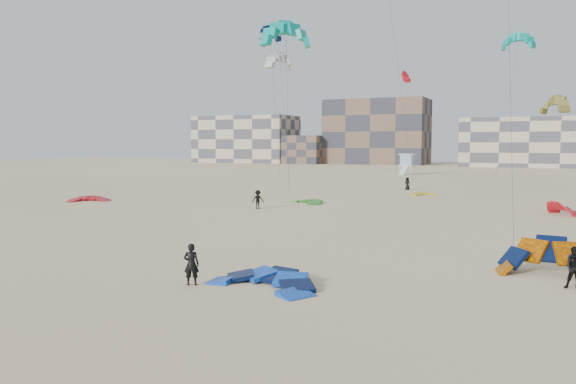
% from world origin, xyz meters
% --- Properties ---
extents(ground, '(320.00, 320.00, 0.00)m').
position_xyz_m(ground, '(0.00, 0.00, 0.00)').
color(ground, beige).
rests_on(ground, ground).
extents(kite_ground_blue, '(5.07, 5.25, 1.71)m').
position_xyz_m(kite_ground_blue, '(4.03, -1.59, 0.00)').
color(kite_ground_blue, blue).
rests_on(kite_ground_blue, ground).
extents(kite_ground_orange, '(4.56, 4.54, 4.23)m').
position_xyz_m(kite_ground_orange, '(14.24, 4.96, 0.00)').
color(kite_ground_orange, orange).
rests_on(kite_ground_orange, ground).
extents(kite_ground_red, '(5.41, 5.46, 1.55)m').
position_xyz_m(kite_ground_red, '(-26.86, 20.63, 0.00)').
color(kite_ground_red, red).
rests_on(kite_ground_red, ground).
extents(kite_ground_green, '(4.68, 4.73, 0.99)m').
position_xyz_m(kite_ground_green, '(-6.50, 27.89, 0.00)').
color(kite_ground_green, '#318E26').
rests_on(kite_ground_green, ground).
extents(kite_ground_red_far, '(4.19, 4.16, 2.94)m').
position_xyz_m(kite_ground_red_far, '(15.25, 28.39, 0.00)').
color(kite_ground_red_far, red).
rests_on(kite_ground_red_far, ground).
extents(kite_ground_yellow, '(3.89, 3.91, 0.66)m').
position_xyz_m(kite_ground_yellow, '(1.79, 40.99, 0.00)').
color(kite_ground_yellow, '#E0DD06').
rests_on(kite_ground_yellow, ground).
extents(kitesurfer_main, '(0.72, 0.62, 1.68)m').
position_xyz_m(kitesurfer_main, '(1.32, -2.65, 0.84)').
color(kitesurfer_main, black).
rests_on(kitesurfer_main, ground).
extents(kitesurfer_b, '(0.84, 0.67, 1.67)m').
position_xyz_m(kitesurfer_b, '(15.18, 3.01, 0.84)').
color(kitesurfer_b, black).
rests_on(kitesurfer_b, ground).
extents(kitesurfer_c, '(1.18, 1.16, 1.63)m').
position_xyz_m(kitesurfer_c, '(-8.67, 21.87, 0.81)').
color(kitesurfer_c, black).
rests_on(kitesurfer_c, ground).
extents(kitesurfer_e, '(0.87, 0.69, 1.56)m').
position_xyz_m(kitesurfer_e, '(-1.45, 47.35, 0.78)').
color(kitesurfer_e, black).
rests_on(kitesurfer_e, ground).
extents(kite_fly_teal_a, '(5.48, 7.27, 14.61)m').
position_xyz_m(kite_fly_teal_a, '(-5.17, 20.20, 14.11)').
color(kite_fly_teal_a, '#0AA293').
rests_on(kite_fly_teal_a, ground).
extents(kite_fly_grey, '(4.33, 4.29, 13.87)m').
position_xyz_m(kite_fly_grey, '(-10.34, 29.87, 13.61)').
color(kite_fly_grey, silver).
rests_on(kite_fly_grey, ground).
extents(kite_fly_olive, '(7.41, 12.07, 9.53)m').
position_xyz_m(kite_fly_olive, '(14.47, 40.13, 9.27)').
color(kite_fly_olive, brown).
rests_on(kite_fly_olive, ground).
extents(kite_fly_navy, '(5.05, 5.32, 20.59)m').
position_xyz_m(kite_fly_navy, '(-20.76, 48.54, 20.42)').
color(kite_fly_navy, '#071437').
rests_on(kite_fly_navy, ground).
extents(kite_fly_teal_b, '(4.47, 7.48, 19.54)m').
position_xyz_m(kite_fly_teal_b, '(9.91, 61.16, 19.08)').
color(kite_fly_teal_b, '#0AA293').
rests_on(kite_fly_teal_b, ground).
extents(kite_fly_red, '(4.06, 3.97, 15.68)m').
position_xyz_m(kite_fly_red, '(-5.46, 62.82, 15.42)').
color(kite_fly_red, red).
rests_on(kite_fly_red, ground).
extents(lifeguard_tower_far, '(2.90, 5.31, 3.81)m').
position_xyz_m(lifeguard_tower_far, '(-9.23, 81.40, 1.89)').
color(lifeguard_tower_far, white).
rests_on(lifeguard_tower_far, ground).
extents(condo_west_a, '(30.00, 15.00, 14.00)m').
position_xyz_m(condo_west_a, '(-70.00, 130.00, 7.00)').
color(condo_west_a, '#C3AC8F').
rests_on(condo_west_a, ground).
extents(condo_west_b, '(28.00, 14.00, 18.00)m').
position_xyz_m(condo_west_b, '(-30.00, 134.00, 9.00)').
color(condo_west_b, brown).
rests_on(condo_west_b, ground).
extents(condo_mid, '(32.00, 16.00, 12.00)m').
position_xyz_m(condo_mid, '(10.00, 130.00, 6.00)').
color(condo_mid, '#C3AC8F').
rests_on(condo_mid, ground).
extents(condo_fill_left, '(12.00, 10.00, 8.00)m').
position_xyz_m(condo_fill_left, '(-50.00, 128.00, 4.00)').
color(condo_fill_left, brown).
rests_on(condo_fill_left, ground).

